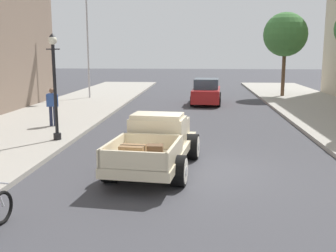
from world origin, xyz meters
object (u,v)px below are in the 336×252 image
pedestrian_sidewalk_left (52,105)px  hotrod_truck_cream (157,142)px  street_lamp_near (54,79)px  car_background_red (206,92)px  flagpole (90,16)px  street_tree_third (285,35)px

pedestrian_sidewalk_left → hotrod_truck_cream: bearing=-47.0°
street_lamp_near → hotrod_truck_cream: bearing=-34.8°
car_background_red → flagpole: flagpole is taller
hotrod_truck_cream → car_background_red: (1.66, 14.79, 0.01)m
street_tree_third → flagpole: bearing=-170.2°
hotrod_truck_cream → street_lamp_near: size_ratio=1.32×
hotrod_truck_cream → street_tree_third: 20.67m
flagpole → street_tree_third: size_ratio=1.53×
street_lamp_near → street_tree_third: 19.86m
flagpole → car_background_red: bearing=-12.8°
flagpole → street_tree_third: flagpole is taller
hotrod_truck_cream → flagpole: size_ratio=0.55×
street_lamp_near → flagpole: (-2.32, 13.81, 3.39)m
pedestrian_sidewalk_left → flagpole: 12.07m
hotrod_truck_cream → pedestrian_sidewalk_left: (-5.16, 5.54, 0.33)m
flagpole → street_tree_third: (13.65, 2.35, -1.21)m
hotrod_truck_cream → street_lamp_near: street_lamp_near is taller
car_background_red → street_lamp_near: size_ratio=1.14×
car_background_red → pedestrian_sidewalk_left: pedestrian_sidewalk_left is taller
car_background_red → hotrod_truck_cream: bearing=-96.4°
pedestrian_sidewalk_left → street_lamp_near: 3.26m
car_background_red → street_tree_third: 7.99m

